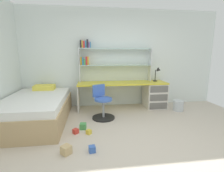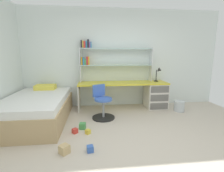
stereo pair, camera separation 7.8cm
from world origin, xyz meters
name	(u,v)px [view 1 (the left image)]	position (x,y,z in m)	size (l,w,h in m)	color
ground_plane	(134,146)	(0.00, 0.00, -0.01)	(5.98, 5.48, 0.02)	beige
room_shell	(64,60)	(-1.20, 1.18, 1.34)	(5.98, 5.48, 2.68)	silver
desk	(145,93)	(0.83, 1.91, 0.41)	(2.37, 0.62, 0.72)	gold
bookshelf_hutch	(105,57)	(-0.25, 2.10, 1.39)	(1.96, 0.22, 1.12)	silver
desk_lamp	(158,72)	(1.19, 1.95, 0.97)	(0.20, 0.17, 0.38)	black
swivel_chair	(103,105)	(-0.40, 1.26, 0.30)	(0.52, 0.52, 0.77)	black
bed_platform	(36,109)	(-1.84, 1.22, 0.28)	(1.26, 2.02, 0.68)	tan
waste_bin	(178,106)	(1.60, 1.50, 0.14)	(0.26, 0.26, 0.27)	silver
toy_block_red_0	(76,131)	(-0.96, 0.55, 0.04)	(0.09, 0.09, 0.09)	red
toy_block_green_1	(83,126)	(-0.83, 0.72, 0.06)	(0.12, 0.12, 0.12)	#479E51
toy_block_natural_2	(66,150)	(-1.05, -0.08, 0.06)	(0.13, 0.13, 0.13)	tan
toy_block_blue_3	(92,149)	(-0.67, -0.09, 0.05)	(0.09, 0.09, 0.09)	#3860B7
toy_block_yellow_4	(89,132)	(-0.72, 0.50, 0.04)	(0.08, 0.08, 0.08)	gold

